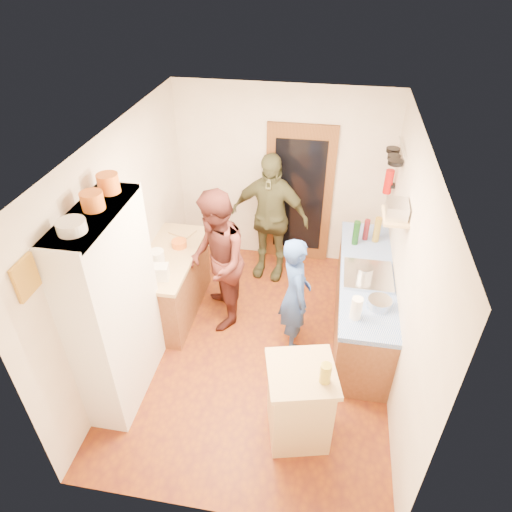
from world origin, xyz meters
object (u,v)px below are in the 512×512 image
(person_hob, at_px, (298,296))
(person_left, at_px, (219,259))
(hutch_body, at_px, (115,309))
(right_counter_base, at_px, (362,304))
(person_back, at_px, (270,218))
(island_base, at_px, (299,405))

(person_hob, bearing_deg, person_left, 54.53)
(person_hob, bearing_deg, hutch_body, 100.05)
(hutch_body, relative_size, right_counter_base, 1.00)
(person_hob, relative_size, person_back, 0.80)
(island_base, distance_m, person_hob, 1.28)
(hutch_body, relative_size, person_left, 1.20)
(person_back, bearing_deg, person_left, -105.37)
(person_left, bearing_deg, person_back, 138.26)
(island_base, xyz_separation_m, person_left, (-1.14, 1.54, 0.48))
(right_counter_base, height_order, person_left, person_left)
(right_counter_base, height_order, island_base, island_base)
(person_hob, bearing_deg, right_counter_base, -83.15)
(hutch_body, xyz_separation_m, right_counter_base, (2.50, 1.30, -0.68))
(hutch_body, distance_m, right_counter_base, 2.90)
(hutch_body, distance_m, island_base, 2.02)
(hutch_body, distance_m, person_left, 1.46)
(person_left, distance_m, person_back, 1.14)
(island_base, bearing_deg, person_hob, 96.84)
(person_left, xyz_separation_m, person_back, (0.47, 1.04, 0.02))
(hutch_body, xyz_separation_m, person_left, (0.74, 1.24, -0.19))
(person_hob, bearing_deg, person_back, 2.83)
(island_base, height_order, person_back, person_back)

